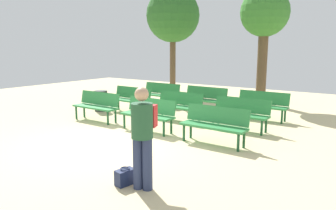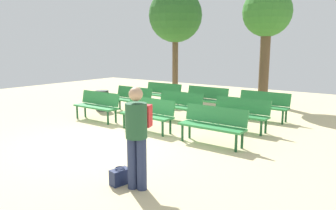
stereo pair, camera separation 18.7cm
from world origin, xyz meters
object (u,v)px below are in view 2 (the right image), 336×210
Objects in this scene: tree_0 at (267,15)px; bench_r1_c2 at (240,112)px; visitor_with_backpack at (137,132)px; bench_r0_c2 at (213,123)px; bench_r0_c1 at (148,112)px; bench_r2_c1 at (206,98)px; bench_r0_c0 at (97,104)px; tree_1 at (175,16)px; bench_r2_c2 at (263,104)px; trash_bin at (102,100)px; handbag at (120,176)px; bench_r1_c1 at (179,104)px; bench_r2_c0 at (162,93)px; bench_r1_c0 at (132,98)px.

bench_r1_c2 is at bearing -77.69° from tree_0.
bench_r0_c2 is at bearing -104.84° from visitor_with_backpack.
bench_r0_c1 is 3.12m from bench_r2_c1.
tree_1 is (-1.16, 5.88, 3.15)m from bench_r0_c0.
bench_r0_c0 is at bearing -142.87° from bench_r2_c2.
tree_0 is 9.31m from visitor_with_backpack.
tree_0 reaches higher than trash_bin.
bench_r0_c2 is 4.59× the size of handbag.
bench_r2_c1 is 0.36× the size of tree_0.
visitor_with_backpack reaches higher than bench_r1_c2.
bench_r0_c0 is 1.54m from trash_bin.
bench_r1_c1 reaches higher than trash_bin.
bench_r0_c2 is 1.00× the size of bench_r2_c0.
tree_0 is (1.03, 5.98, 2.95)m from bench_r0_c1.
tree_1 is (-1.29, 2.74, 3.15)m from bench_r2_c0.
handbag is 0.48× the size of trash_bin.
visitor_with_backpack is (0.19, -4.42, 0.43)m from bench_r1_c2.
bench_r1_c1 and bench_r1_c2 have the same top height.
bench_r1_c2 is 4.61× the size of handbag.
bench_r0_c2 and bench_r2_c2 have the same top height.
trash_bin is at bearing -119.46° from bench_r2_c0.
tree_0 reaches higher than bench_r1_c2.
bench_r2_c2 is (0.04, 3.18, 0.00)m from bench_r0_c2.
trash_bin is (0.12, -4.74, -3.29)m from tree_1.
bench_r2_c1 is (-2.00, 3.19, 0.00)m from bench_r0_c2.
bench_r0_c0 is 0.33× the size of tree_1.
bench_r0_c2 is 2.94m from handbag.
tree_1 reaches higher than bench_r1_c1.
bench_r2_c0 is at bearing 123.45° from bench_r0_c1.
bench_r1_c0 is at bearing 158.37° from bench_r0_c2.
tree_1 is 10.83m from handbag.
bench_r1_c0 is 1.01× the size of bench_r2_c2.
bench_r2_c1 is 4.62× the size of handbag.
bench_r1_c0 is 1.14m from trash_bin.
visitor_with_backpack is 4.72× the size of handbag.
tree_1 reaches higher than bench_r2_c1.
bench_r0_c2 is at bearing -80.70° from tree_0.
tree_0 reaches higher than bench_r0_c2.
bench_r0_c2 is at bearing 86.75° from handbag.
tree_1 reaches higher than visitor_with_backpack.
bench_r0_c2 is at bearing -19.72° from bench_r1_c0.
tree_1 reaches higher than bench_r0_c1.
visitor_with_backpack reaches higher than bench_r1_c1.
tree_1 is 5.77m from trash_bin.
handbag is at bearing -47.07° from bench_r1_c0.
bench_r0_c2 reaches higher than handbag.
tree_0 reaches higher than bench_r2_c2.
bench_r2_c2 is at bearing -107.08° from visitor_with_backpack.
bench_r0_c1 is 0.33× the size of tree_1.
tree_1 is (-3.25, 2.80, 3.15)m from bench_r2_c1.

